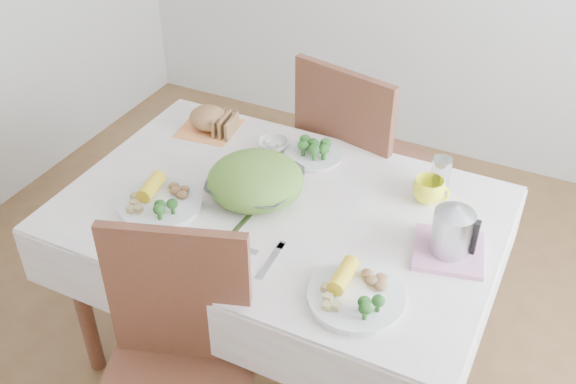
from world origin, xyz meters
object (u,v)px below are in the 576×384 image
at_px(dining_table, 281,287).
at_px(yellow_mug, 428,190).
at_px(dinner_plate_left, 160,205).
at_px(dinner_plate_right, 356,298).
at_px(salad_bowl, 255,186).
at_px(electric_kettle, 454,224).
at_px(chair_far, 366,174).

bearing_deg(dining_table, yellow_mug, 30.46).
height_order(dinner_plate_left, dinner_plate_right, same).
xyz_separation_m(dinner_plate_left, yellow_mug, (0.82, 0.45, 0.03)).
height_order(salad_bowl, dinner_plate_left, salad_bowl).
bearing_deg(dinner_plate_left, yellow_mug, 28.76).
height_order(salad_bowl, yellow_mug, yellow_mug).
bearing_deg(dinner_plate_right, dining_table, 142.86).
relative_size(yellow_mug, electric_kettle, 0.62).
bearing_deg(salad_bowl, yellow_mug, 23.34).
height_order(dining_table, electric_kettle, electric_kettle).
relative_size(chair_far, electric_kettle, 5.87).
bearing_deg(salad_bowl, dinner_plate_left, -141.44).
bearing_deg(electric_kettle, salad_bowl, 165.40).
distance_m(dinner_plate_left, dinner_plate_right, 0.78).
bearing_deg(dining_table, dinner_plate_left, -153.36).
xyz_separation_m(dining_table, electric_kettle, (0.59, 0.02, 0.51)).
relative_size(chair_far, dinner_plate_right, 3.64).
bearing_deg(dinner_plate_right, dinner_plate_left, 171.35).
bearing_deg(dinner_plate_right, salad_bowl, 147.38).
xyz_separation_m(dining_table, salad_bowl, (-0.11, 0.02, 0.43)).
distance_m(chair_far, dinner_plate_right, 1.13).
bearing_deg(dining_table, electric_kettle, 2.06).
relative_size(dining_table, electric_kettle, 7.77).
relative_size(dining_table, yellow_mug, 12.46).
distance_m(salad_bowl, dinner_plate_left, 0.34).
bearing_deg(dinner_plate_left, chair_far, 64.48).
bearing_deg(chair_far, yellow_mug, 142.34).
relative_size(dining_table, dinner_plate_right, 4.82).
bearing_deg(dinner_plate_right, electric_kettle, 60.03).
height_order(chair_far, dinner_plate_right, chair_far).
distance_m(salad_bowl, dinner_plate_right, 0.61).
xyz_separation_m(dinner_plate_right, electric_kettle, (0.19, 0.33, 0.11)).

